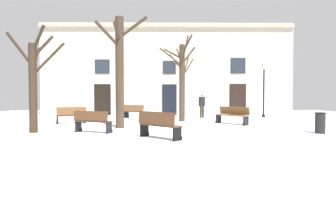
{
  "coord_description": "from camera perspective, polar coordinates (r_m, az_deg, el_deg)",
  "views": [
    {
      "loc": [
        -0.17,
        -13.72,
        1.56
      ],
      "look_at": [
        0.0,
        1.7,
        1.02
      ],
      "focal_mm": 30.82,
      "sensor_mm": 36.0,
      "label": 1
    }
  ],
  "objects": [
    {
      "name": "bench_far_corner",
      "position": [
        10.27,
        -1.87,
        -3.91
      ],
      "size": [
        1.6,
        1.53,
        0.97
      ],
      "rotation": [
        0.0,
        0.0,
        2.39
      ],
      "color": "#51331E",
      "rests_on": "ground"
    },
    {
      "name": "tree_foreground",
      "position": [
        13.83,
        -9.54,
        7.18
      ],
      "size": [
        2.44,
        2.44,
        5.21
      ],
      "color": "#423326",
      "rests_on": "ground"
    },
    {
      "name": "building_facade",
      "position": [
        22.52,
        -0.19,
        7.21
      ],
      "size": [
        19.5,
        0.6,
        7.1
      ],
      "color": "beige",
      "rests_on": "ground"
    },
    {
      "name": "bench_back_to_back_right",
      "position": [
        16.49,
        -18.58,
        -1.91
      ],
      "size": [
        1.58,
        1.07,
        0.91
      ],
      "rotation": [
        0.0,
        0.0,
        3.6
      ],
      "color": "brown",
      "rests_on": "ground"
    },
    {
      "name": "streetlamp",
      "position": [
        21.08,
        18.42,
        3.92
      ],
      "size": [
        0.3,
        0.3,
        3.76
      ],
      "color": "black",
      "rests_on": "ground"
    },
    {
      "name": "tree_center",
      "position": [
        13.15,
        -25.02,
        4.51
      ],
      "size": [
        2.12,
        1.69,
        4.37
      ],
      "color": "#382B1E",
      "rests_on": "ground"
    },
    {
      "name": "bench_near_lamp",
      "position": [
        12.27,
        -14.71,
        -3.12
      ],
      "size": [
        1.67,
        0.97,
        0.91
      ],
      "rotation": [
        0.0,
        0.0,
        2.78
      ],
      "color": "#51331E",
      "rests_on": "ground"
    },
    {
      "name": "tree_near_facade",
      "position": [
        17.11,
        2.78,
        5.28
      ],
      "size": [
        2.25,
        2.18,
        5.06
      ],
      "color": "#423326",
      "rests_on": "ground"
    },
    {
      "name": "ground_plane",
      "position": [
        13.81,
        0.08,
        -4.47
      ],
      "size": [
        31.2,
        31.2,
        0.0
      ],
      "primitive_type": "plane",
      "color": "white"
    },
    {
      "name": "bench_near_center_tree",
      "position": [
        19.24,
        -6.58,
        -1.26
      ],
      "size": [
        1.72,
        1.44,
        0.9
      ],
      "rotation": [
        0.0,
        0.0,
        2.51
      ],
      "color": "brown",
      "rests_on": "ground"
    },
    {
      "name": "tree_right_of_center",
      "position": [
        19.34,
        2.94,
        3.88
      ],
      "size": [
        1.67,
        1.71,
        4.25
      ],
      "color": "#4C3D2D",
      "rests_on": "ground"
    },
    {
      "name": "person_crossing_plaza",
      "position": [
        19.79,
        6.72,
        0.19
      ],
      "size": [
        0.44,
        0.35,
        1.69
      ],
      "rotation": [
        0.0,
        0.0,
        3.54
      ],
      "color": "#2D271E",
      "rests_on": "ground"
    },
    {
      "name": "bench_facing_shops",
      "position": [
        15.77,
        12.62,
        -1.94
      ],
      "size": [
        1.6,
        1.76,
        0.93
      ],
      "rotation": [
        0.0,
        0.0,
        5.42
      ],
      "color": "brown",
      "rests_on": "ground"
    },
    {
      "name": "litter_bin",
      "position": [
        13.19,
        27.88,
        -3.14
      ],
      "size": [
        0.42,
        0.42,
        0.85
      ],
      "color": "black",
      "rests_on": "ground"
    }
  ]
}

